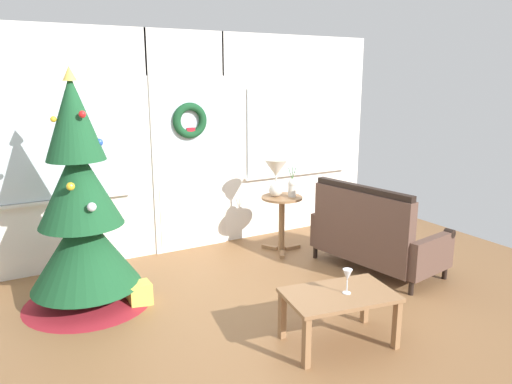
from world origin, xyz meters
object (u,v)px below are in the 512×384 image
(flower_vase, at_px, (292,187))
(wine_glass, at_px, (347,276))
(side_table, at_px, (282,213))
(table_lamp, at_px, (276,173))
(settee_sofa, at_px, (372,237))
(christmas_tree, at_px, (82,219))
(coffee_table, at_px, (339,301))
(gift_box, at_px, (140,293))

(flower_vase, height_order, wine_glass, flower_vase)
(side_table, relative_size, flower_vase, 1.92)
(side_table, xyz_separation_m, table_lamp, (-0.06, 0.04, 0.48))
(settee_sofa, bearing_deg, side_table, 118.24)
(side_table, bearing_deg, flower_vase, -30.96)
(table_lamp, height_order, wine_glass, table_lamp)
(christmas_tree, distance_m, flower_vase, 2.39)
(table_lamp, relative_size, wine_glass, 2.26)
(christmas_tree, xyz_separation_m, flower_vase, (2.38, 0.21, -0.02))
(table_lamp, xyz_separation_m, wine_glass, (-0.62, -2.03, -0.40))
(side_table, bearing_deg, christmas_tree, -173.35)
(side_table, height_order, wine_glass, side_table)
(settee_sofa, xyz_separation_m, side_table, (-0.52, 0.97, 0.10))
(christmas_tree, distance_m, side_table, 2.32)
(christmas_tree, xyz_separation_m, coffee_table, (1.56, -1.69, -0.45))
(christmas_tree, height_order, wine_glass, christmas_tree)
(settee_sofa, bearing_deg, christmas_tree, 165.92)
(side_table, distance_m, gift_box, 1.99)
(side_table, relative_size, table_lamp, 1.53)
(settee_sofa, distance_m, flower_vase, 1.09)
(christmas_tree, distance_m, settee_sofa, 2.93)
(settee_sofa, relative_size, table_lamp, 3.36)
(side_table, distance_m, flower_vase, 0.33)
(table_lamp, bearing_deg, christmas_tree, -172.16)
(christmas_tree, distance_m, wine_glass, 2.37)
(wine_glass, relative_size, gift_box, 0.97)
(table_lamp, distance_m, gift_box, 2.09)
(settee_sofa, relative_size, coffee_table, 1.61)
(side_table, distance_m, table_lamp, 0.48)
(coffee_table, bearing_deg, flower_vase, 66.47)
(christmas_tree, xyz_separation_m, wine_glass, (1.60, -1.72, -0.25))
(coffee_table, xyz_separation_m, wine_glass, (0.05, -0.03, 0.21))
(coffee_table, bearing_deg, christmas_tree, 132.58)
(christmas_tree, height_order, side_table, christmas_tree)
(settee_sofa, xyz_separation_m, wine_glass, (-1.20, -1.02, 0.19))
(side_table, xyz_separation_m, wine_glass, (-0.68, -1.99, 0.08))
(table_lamp, relative_size, coffee_table, 0.48)
(table_lamp, height_order, coffee_table, table_lamp)
(table_lamp, bearing_deg, coffee_table, -108.45)
(christmas_tree, bearing_deg, gift_box, -32.70)
(flower_vase, bearing_deg, side_table, 149.04)
(flower_vase, bearing_deg, table_lamp, 147.99)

